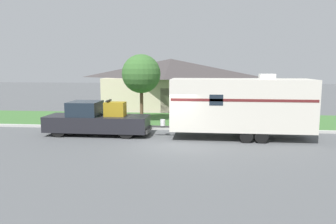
# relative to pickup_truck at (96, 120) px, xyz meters

# --- Properties ---
(ground_plane) EXTENTS (120.00, 120.00, 0.00)m
(ground_plane) POSITION_rel_pickup_truck_xyz_m (4.53, -1.79, -0.86)
(ground_plane) COLOR #515456
(curb_strip) EXTENTS (80.00, 0.30, 0.14)m
(curb_strip) POSITION_rel_pickup_truck_xyz_m (4.53, 1.96, -0.79)
(curb_strip) COLOR #ADADA8
(curb_strip) RESTS_ON ground_plane
(lawn_strip) EXTENTS (80.00, 7.00, 0.03)m
(lawn_strip) POSITION_rel_pickup_truck_xyz_m (4.53, 5.61, -0.85)
(lawn_strip) COLOR #3D6B33
(lawn_strip) RESTS_ON ground_plane
(house_across_street) EXTENTS (12.37, 8.02, 4.65)m
(house_across_street) POSITION_rel_pickup_truck_xyz_m (3.02, 13.04, 1.55)
(house_across_street) COLOR beige
(house_across_street) RESTS_ON ground_plane
(pickup_truck) EXTENTS (6.01, 1.95, 2.05)m
(pickup_truck) POSITION_rel_pickup_truck_xyz_m (0.00, 0.00, 0.00)
(pickup_truck) COLOR black
(pickup_truck) RESTS_ON ground_plane
(travel_trailer) EXTENTS (8.68, 2.51, 3.54)m
(travel_trailer) POSITION_rel_pickup_truck_xyz_m (8.16, -0.00, 1.02)
(travel_trailer) COLOR black
(travel_trailer) RESTS_ON ground_plane
(mailbox) EXTENTS (0.48, 0.20, 1.26)m
(mailbox) POSITION_rel_pickup_truck_xyz_m (-0.04, 2.58, 0.11)
(mailbox) COLOR brown
(mailbox) RESTS_ON ground_plane
(tree_in_yard) EXTENTS (2.70, 2.70, 4.78)m
(tree_in_yard) POSITION_rel_pickup_truck_xyz_m (1.83, 4.39, 2.55)
(tree_in_yard) COLOR brown
(tree_in_yard) RESTS_ON ground_plane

